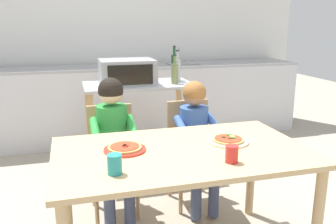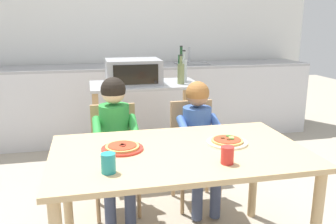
{
  "view_description": "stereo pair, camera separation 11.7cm",
  "coord_description": "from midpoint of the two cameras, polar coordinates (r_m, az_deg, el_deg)",
  "views": [
    {
      "loc": [
        -0.6,
        -1.84,
        1.44
      ],
      "look_at": [
        0.0,
        0.3,
        0.87
      ],
      "focal_mm": 38.06,
      "sensor_mm": 36.0,
      "label": 1
    },
    {
      "loc": [
        -0.49,
        -1.87,
        1.44
      ],
      "look_at": [
        0.0,
        0.3,
        0.87
      ],
      "focal_mm": 38.06,
      "sensor_mm": 36.0,
      "label": 2
    }
  ],
  "objects": [
    {
      "name": "toaster_oven",
      "position": [
        3.32,
        -4.58,
        6.44
      ],
      "size": [
        0.49,
        0.39,
        0.23
      ],
      "color": "#999BA0",
      "rests_on": "kitchen_island_cart"
    },
    {
      "name": "kitchen_counter",
      "position": [
        4.48,
        -5.39,
        1.62
      ],
      "size": [
        4.58,
        0.6,
        1.12
      ],
      "color": "silver",
      "rests_on": "ground"
    },
    {
      "name": "back_wall_tiled",
      "position": [
        4.78,
        -6.31,
        13.18
      ],
      "size": [
        5.09,
        0.12,
        2.7
      ],
      "color": "white",
      "rests_on": "ground"
    },
    {
      "name": "drinking_cup_teal",
      "position": [
        1.76,
        -7.64,
        -8.14
      ],
      "size": [
        0.07,
        0.07,
        0.1
      ],
      "primitive_type": "cylinder",
      "color": "teal",
      "rests_on": "dining_table"
    },
    {
      "name": "bottle_dark_olive_oil",
      "position": [
        3.42,
        3.55,
        6.81
      ],
      "size": [
        0.06,
        0.06,
        0.3
      ],
      "color": "#ADB7B2",
      "rests_on": "kitchen_island_cart"
    },
    {
      "name": "dining_chair_right",
      "position": [
        2.87,
        5.36,
        -5.22
      ],
      "size": [
        0.36,
        0.36,
        0.81
      ],
      "color": "tan",
      "rests_on": "ground"
    },
    {
      "name": "kitchen_island_cart",
      "position": [
        3.42,
        -2.69,
        -0.22
      ],
      "size": [
        1.01,
        0.56,
        0.87
      ],
      "color": "#B7BABF",
      "rests_on": "ground"
    },
    {
      "name": "drinking_cup_red",
      "position": [
        1.89,
        11.25,
        -6.8
      ],
      "size": [
        0.07,
        0.07,
        0.09
      ],
      "primitive_type": "cylinder",
      "color": "red",
      "rests_on": "dining_table"
    },
    {
      "name": "child_in_green_shirt",
      "position": [
        2.59,
        -7.15,
        -3.26
      ],
      "size": [
        0.32,
        0.42,
        1.03
      ],
      "color": "#424C6B",
      "rests_on": "ground"
    },
    {
      "name": "ground_plane",
      "position": [
        3.36,
        -2.17,
        -11.04
      ],
      "size": [
        11.34,
        11.34,
        0.0
      ],
      "primitive_type": "plane",
      "color": "#A89E8C"
    },
    {
      "name": "dining_chair_left",
      "position": [
        2.77,
        -7.29,
        -6.07
      ],
      "size": [
        0.36,
        0.36,
        0.81
      ],
      "color": "tan",
      "rests_on": "ground"
    },
    {
      "name": "pizza_plate_red_rimmed",
      "position": [
        2.06,
        -5.71,
        -5.72
      ],
      "size": [
        0.24,
        0.24,
        0.03
      ],
      "color": "red",
      "rests_on": "dining_table"
    },
    {
      "name": "child_in_blue_striped_shirt",
      "position": [
        2.71,
        6.26,
        -3.02
      ],
      "size": [
        0.32,
        0.42,
        0.98
      ],
      "color": "#424C6B",
      "rests_on": "ground"
    },
    {
      "name": "dining_table",
      "position": [
        2.09,
        3.44,
        -8.39
      ],
      "size": [
        1.46,
        0.87,
        0.72
      ],
      "color": "tan",
      "rests_on": "ground"
    },
    {
      "name": "bottle_squat_spirits",
      "position": [
        3.54,
        3.06,
        7.3
      ],
      "size": [
        0.06,
        0.06,
        0.34
      ],
      "color": "#1E4723",
      "rests_on": "kitchen_island_cart"
    },
    {
      "name": "bottle_tall_green_wine",
      "position": [
        3.33,
        3.09,
        6.28
      ],
      "size": [
        0.06,
        0.06,
        0.27
      ],
      "color": "olive",
      "rests_on": "kitchen_island_cart"
    },
    {
      "name": "pizza_plate_cream",
      "position": [
        2.2,
        10.97,
        -4.67
      ],
      "size": [
        0.25,
        0.25,
        0.03
      ],
      "color": "beige",
      "rests_on": "dining_table"
    }
  ]
}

